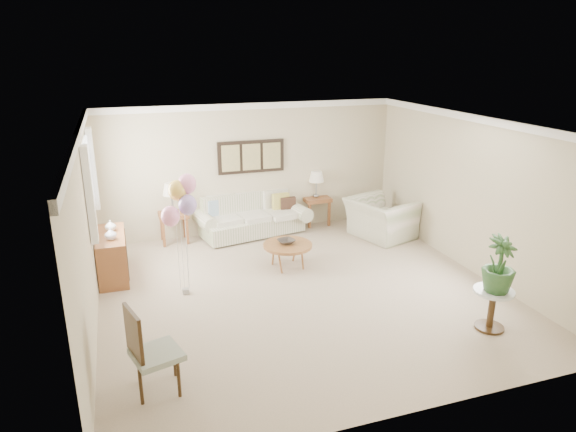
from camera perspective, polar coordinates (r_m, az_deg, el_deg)
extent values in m
plane|color=tan|center=(8.08, 1.51, -8.34)|extent=(6.00, 6.00, 0.00)
cube|color=#B8B094|center=(10.36, -4.13, 5.26)|extent=(6.00, 0.04, 2.60)
cube|color=#B8B094|center=(5.09, 13.40, -9.35)|extent=(6.00, 0.04, 2.60)
cube|color=#B8B094|center=(7.19, -21.51, -1.88)|extent=(0.04, 6.00, 2.60)
cube|color=#B8B094|center=(9.03, 19.78, 2.28)|extent=(0.04, 6.00, 2.60)
cube|color=white|center=(7.30, 1.68, 10.15)|extent=(6.00, 6.00, 0.02)
cube|color=white|center=(10.13, -4.24, 12.08)|extent=(6.00, 0.06, 0.12)
cube|color=white|center=(6.89, -22.45, 7.89)|extent=(0.06, 6.00, 0.12)
cube|color=white|center=(8.78, 20.50, 10.07)|extent=(0.06, 6.00, 0.12)
cube|color=white|center=(8.53, -21.30, 3.65)|extent=(0.04, 1.40, 1.20)
cube|color=white|center=(7.70, -21.20, 2.19)|extent=(0.10, 0.22, 1.40)
cube|color=white|center=(9.36, -20.89, 4.90)|extent=(0.10, 0.22, 1.40)
cube|color=black|center=(10.28, -4.12, 6.59)|extent=(1.35, 0.04, 0.65)
cube|color=#8C8C59|center=(10.16, -6.39, 6.39)|extent=(0.36, 0.02, 0.52)
cube|color=#8C8C59|center=(10.26, -4.08, 6.56)|extent=(0.36, 0.02, 0.52)
cube|color=#8C8C59|center=(10.37, -1.82, 6.72)|extent=(0.36, 0.02, 0.52)
cube|color=silver|center=(10.38, -3.99, -1.02)|extent=(2.13, 1.20, 0.33)
cube|color=silver|center=(10.55, -4.45, 1.37)|extent=(2.01, 0.59, 0.50)
cylinder|color=silver|center=(10.13, -9.27, -0.46)|extent=(0.45, 0.86, 0.29)
cylinder|color=silver|center=(10.58, 1.02, 0.59)|extent=(0.45, 0.86, 0.29)
cube|color=silver|center=(10.15, -7.09, -0.37)|extent=(0.67, 0.75, 0.11)
cube|color=silver|center=(10.27, -3.95, -0.04)|extent=(0.67, 0.75, 0.11)
cube|color=silver|center=(10.42, -0.89, 0.27)|extent=(0.67, 0.75, 0.11)
cube|color=#99B9D5|center=(10.21, -8.07, 0.89)|extent=(0.35, 0.11, 0.35)
cube|color=#C2B753|center=(10.53, -0.82, 1.59)|extent=(0.35, 0.11, 0.35)
cube|color=#3B251B|center=(10.52, 0.00, 1.28)|extent=(0.31, 0.09, 0.31)
cube|color=silver|center=(10.44, -3.97, -1.97)|extent=(1.83, 0.73, 0.04)
cube|color=#945F31|center=(10.10, -12.64, 0.17)|extent=(0.55, 0.50, 0.08)
cube|color=#945F31|center=(9.99, -13.65, -1.94)|extent=(0.05, 0.05, 0.52)
cube|color=#945F31|center=(10.03, -11.14, -1.68)|extent=(0.05, 0.05, 0.52)
cube|color=#945F31|center=(10.36, -13.86, -1.21)|extent=(0.05, 0.05, 0.52)
cube|color=#945F31|center=(10.40, -11.44, -0.97)|extent=(0.05, 0.05, 0.52)
cube|color=#945F31|center=(10.90, 3.14, 1.94)|extent=(0.55, 0.50, 0.08)
cube|color=#945F31|center=(10.73, 2.41, 0.00)|extent=(0.05, 0.05, 0.52)
cube|color=#945F31|center=(10.89, 4.58, 0.23)|extent=(0.05, 0.05, 0.52)
cube|color=#945F31|center=(11.09, 1.67, 0.62)|extent=(0.05, 0.05, 0.52)
cube|color=#945F31|center=(11.25, 3.79, 0.83)|extent=(0.05, 0.05, 0.52)
cylinder|color=gray|center=(10.08, -12.66, 0.54)|extent=(0.14, 0.14, 0.06)
cylinder|color=gray|center=(10.03, -12.73, 1.50)|extent=(0.04, 0.04, 0.29)
cone|color=silver|center=(9.95, -12.84, 2.96)|extent=(0.33, 0.33, 0.24)
cylinder|color=gray|center=(10.88, 3.14, 2.28)|extent=(0.13, 0.13, 0.06)
cylinder|color=gray|center=(10.84, 3.16, 3.13)|extent=(0.04, 0.04, 0.28)
cone|color=silver|center=(10.77, 3.18, 4.42)|extent=(0.32, 0.32, 0.22)
cylinder|color=olive|center=(8.76, -0.04, -3.27)|extent=(0.84, 0.84, 0.05)
cylinder|color=olive|center=(9.08, 0.75, -3.94)|extent=(0.03, 0.03, 0.38)
cylinder|color=olive|center=(8.96, -1.65, -4.24)|extent=(0.03, 0.03, 0.38)
cylinder|color=olive|center=(8.61, -0.88, -5.20)|extent=(0.03, 0.03, 0.38)
cylinder|color=olive|center=(8.73, 1.62, -4.87)|extent=(0.03, 0.03, 0.38)
imported|color=#2F2824|center=(8.77, -0.19, -2.85)|extent=(0.35, 0.35, 0.07)
imported|color=silver|center=(10.34, 10.23, -0.26)|extent=(1.34, 1.44, 0.77)
cylinder|color=silver|center=(7.36, 21.91, -7.75)|extent=(0.53, 0.53, 0.04)
cylinder|color=#3D2914|center=(7.48, 21.66, -9.70)|extent=(0.09, 0.09, 0.53)
cylinder|color=#3D2914|center=(7.61, 21.42, -11.50)|extent=(0.39, 0.39, 0.01)
imported|color=#265425|center=(7.18, 22.44, -5.00)|extent=(0.50, 0.50, 0.76)
cube|color=#9AA595|center=(5.94, -14.38, -14.67)|extent=(0.61, 0.61, 0.07)
cylinder|color=#3D2914|center=(5.91, -16.02, -17.84)|extent=(0.04, 0.04, 0.41)
cylinder|color=#3D2914|center=(5.92, -12.03, -17.41)|extent=(0.04, 0.04, 0.41)
cylinder|color=#3D2914|center=(6.23, -16.23, -15.76)|extent=(0.04, 0.04, 0.41)
cylinder|color=#3D2914|center=(6.24, -12.49, -15.36)|extent=(0.04, 0.04, 0.41)
cube|color=#3D2914|center=(5.78, -16.80, -12.42)|extent=(0.17, 0.47, 0.54)
cube|color=#945F31|center=(8.90, -18.95, -4.19)|extent=(0.45, 1.20, 0.74)
cube|color=#3D2914|center=(8.62, -18.90, -4.92)|extent=(0.46, 0.02, 0.70)
cube|color=#3D2914|center=(9.18, -18.93, -3.51)|extent=(0.46, 0.02, 0.70)
imported|color=silver|center=(8.52, -19.12, -1.87)|extent=(0.23, 0.23, 0.19)
imported|color=silver|center=(8.92, -19.13, -1.00)|extent=(0.20, 0.20, 0.19)
cube|color=gray|center=(8.15, -11.30, -8.18)|extent=(0.10, 0.10, 0.08)
ellipsoid|color=#FF91C2|center=(7.58, -12.93, -0.03)|extent=(0.27, 0.27, 0.31)
cylinder|color=silver|center=(7.87, -12.06, -4.64)|extent=(0.01, 0.01, 1.07)
ellipsoid|color=#A587D5|center=(7.61, -11.09, 1.22)|extent=(0.27, 0.27, 0.31)
cylinder|color=silver|center=(7.88, -11.17, -4.03)|extent=(0.01, 0.01, 1.20)
ellipsoid|color=#F0C04A|center=(7.64, -12.20, 2.81)|extent=(0.27, 0.27, 0.31)
cylinder|color=silver|center=(7.88, -11.71, -3.25)|extent=(0.01, 0.01, 1.41)
ellipsoid|color=#FF91C2|center=(7.66, -11.16, 3.53)|extent=(0.27, 0.27, 0.31)
cylinder|color=silver|center=(7.88, -11.20, -2.90)|extent=(0.01, 0.01, 1.49)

